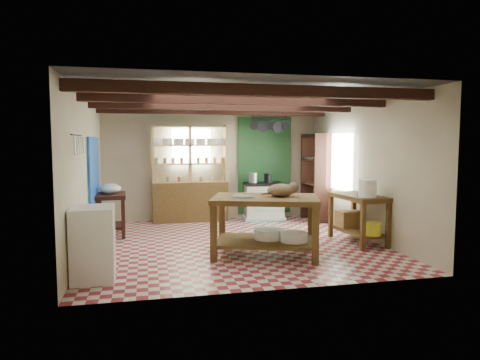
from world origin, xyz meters
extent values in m
cube|color=maroon|center=(0.00, 0.00, -0.01)|extent=(5.00, 5.00, 0.02)
cube|color=#434348|center=(0.00, 0.00, 2.60)|extent=(5.00, 5.00, 0.02)
cube|color=beige|center=(0.00, 2.50, 1.30)|extent=(5.00, 0.04, 2.60)
cube|color=beige|center=(0.00, -2.50, 1.30)|extent=(5.00, 0.04, 2.60)
cube|color=beige|center=(-2.50, 0.00, 1.30)|extent=(0.04, 5.00, 2.60)
cube|color=beige|center=(2.50, 0.00, 1.30)|extent=(0.04, 5.00, 2.60)
cube|color=#351A12|center=(0.00, 0.00, 2.48)|extent=(5.00, 3.80, 0.15)
cube|color=#174FB0|center=(-2.47, 0.90, 1.10)|extent=(0.04, 1.40, 1.60)
cube|color=#1F4E25|center=(1.25, 2.47, 1.25)|extent=(1.30, 0.04, 2.30)
cube|color=silver|center=(-0.50, 2.48, 1.70)|extent=(0.90, 0.02, 0.80)
cube|color=silver|center=(2.48, 1.00, 1.40)|extent=(0.02, 1.30, 1.20)
cube|color=black|center=(-2.44, -1.20, 1.78)|extent=(0.06, 0.90, 0.28)
cube|color=black|center=(1.25, 2.05, 2.18)|extent=(0.86, 0.12, 0.36)
cube|color=tan|center=(-0.55, 2.31, 1.10)|extent=(1.70, 0.34, 2.20)
cube|color=#351A12|center=(2.28, 1.80, 1.00)|extent=(0.40, 0.86, 2.00)
cube|color=brown|center=(0.32, -0.88, 0.47)|extent=(1.91, 1.56, 0.94)
cube|color=beige|center=(1.14, 2.15, 0.43)|extent=(0.94, 0.67, 0.87)
cube|color=#351A12|center=(-2.20, 1.13, 0.41)|extent=(0.59, 0.83, 0.82)
cube|color=white|center=(-2.22, -1.59, 0.48)|extent=(0.55, 0.65, 0.96)
cube|color=brown|center=(2.18, -0.43, 0.43)|extent=(0.69, 1.25, 0.87)
ellipsoid|color=#907254|center=(0.57, -0.91, 1.04)|extent=(0.50, 0.40, 0.21)
cylinder|color=#A6A7AD|center=(-0.03, -0.82, 0.95)|extent=(0.46, 0.46, 0.02)
cylinder|color=white|center=(0.38, -0.85, 0.33)|extent=(0.59, 0.59, 0.16)
cylinder|color=white|center=(0.72, -1.11, 0.32)|extent=(0.54, 0.54, 0.15)
cylinder|color=#A6A7AD|center=(0.89, 2.17, 0.99)|extent=(0.22, 0.22, 0.23)
cylinder|color=black|center=(1.24, 2.14, 0.97)|extent=(0.18, 0.18, 0.21)
ellipsoid|color=white|center=(-2.20, 1.13, 0.92)|extent=(0.42, 0.42, 0.20)
cylinder|color=white|center=(2.15, -0.79, 1.02)|extent=(0.32, 0.32, 0.30)
cube|color=olive|center=(2.16, -0.13, 0.38)|extent=(0.45, 0.37, 0.30)
cylinder|color=yellow|center=(2.21, -0.88, 0.34)|extent=(0.31, 0.31, 0.21)
camera|label=1|loc=(-1.53, -7.38, 1.80)|focal=32.00mm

